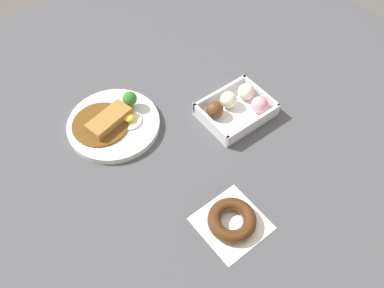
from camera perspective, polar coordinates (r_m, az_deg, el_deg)
The scene contains 4 objects.
ground_plane at distance 1.05m, azimuth 0.86°, elevation 0.99°, with size 1.60×1.60×0.00m, color #4C4C51.
curry_plate at distance 1.09m, azimuth -11.06°, elevation 2.96°, with size 0.24×0.24×0.07m.
donut_box at distance 1.10m, azimuth 6.30°, elevation 5.20°, with size 0.18×0.14×0.06m.
chocolate_ring_donut at distance 0.92m, azimuth 5.65°, elevation -10.68°, with size 0.15×0.15×0.03m.
Camera 1 is at (0.40, 0.50, 0.84)m, focal length 37.80 mm.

